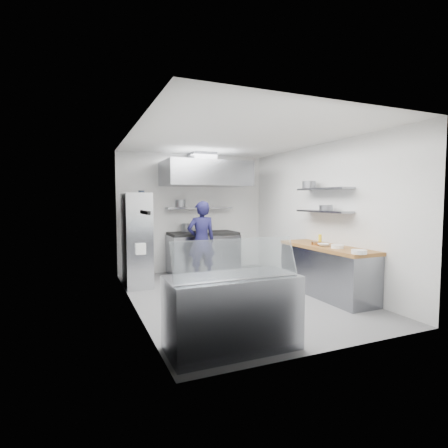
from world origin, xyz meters
name	(u,v)px	position (x,y,z in m)	size (l,w,h in m)	color
floor	(237,296)	(0.00, 0.00, 0.00)	(5.00, 5.00, 0.00)	slate
ceiling	(237,137)	(0.00, 0.00, 2.80)	(5.00, 5.00, 0.00)	silver
wall_back	(193,213)	(0.00, 2.50, 1.40)	(3.60, 0.02, 2.80)	white
wall_front	(333,228)	(0.00, -2.50, 1.40)	(3.60, 0.02, 2.80)	white
wall_left	(133,220)	(-1.80, 0.00, 1.40)	(5.00, 0.02, 2.80)	white
wall_right	(320,216)	(1.80, 0.00, 1.40)	(5.00, 0.02, 2.80)	white
gas_range	(203,254)	(0.10, 2.10, 0.45)	(1.60, 0.80, 0.90)	gray
cooktop	(203,233)	(0.10, 2.10, 0.93)	(1.57, 0.78, 0.06)	black
stock_pot_left	(187,228)	(-0.21, 2.34, 1.06)	(0.26, 0.26, 0.20)	slate
stock_pot_mid	(205,227)	(0.14, 2.07, 1.08)	(0.31, 0.31, 0.24)	slate
over_range_shelf	(199,208)	(0.10, 2.34, 1.52)	(1.60, 0.30, 0.04)	gray
shelf_pot_a	(180,203)	(-0.33, 2.49, 1.63)	(0.24, 0.24, 0.18)	slate
extractor_hood	(205,174)	(0.10, 1.93, 2.30)	(1.90, 1.15, 0.55)	gray
hood_duct	(202,158)	(0.10, 2.15, 2.68)	(0.55, 0.55, 0.24)	slate
red_firebox	(142,213)	(-1.25, 2.44, 1.42)	(0.22, 0.10, 0.26)	red
chef	(201,241)	(-0.18, 1.40, 0.84)	(0.62, 0.40, 1.69)	#121134
wire_rack	(137,240)	(-1.53, 1.44, 0.93)	(0.50, 0.90, 1.85)	silver
rack_bin_a	(140,249)	(-1.53, 1.03, 0.80)	(0.18, 0.22, 0.20)	white
rack_bin_b	(137,221)	(-1.53, 1.41, 1.30)	(0.15, 0.20, 0.17)	yellow
rack_jar	(142,195)	(-1.48, 1.08, 1.80)	(0.12, 0.12, 0.18)	black
knife_strip	(145,212)	(-1.78, -0.90, 1.55)	(0.04, 0.55, 0.05)	black
prep_counter_base	(326,272)	(1.48, -0.60, 0.42)	(0.62, 2.00, 0.84)	gray
prep_counter_top	(326,247)	(1.48, -0.60, 0.87)	(0.65, 2.04, 0.06)	#9B5F2A
plate_stack_a	(359,252)	(1.31, -1.55, 0.93)	(0.23, 0.23, 0.06)	white
plate_stack_b	(337,246)	(1.42, -0.94, 0.93)	(0.21, 0.21, 0.06)	white
copper_pan	(316,243)	(1.38, -0.44, 0.93)	(0.17, 0.17, 0.06)	#B46F32
squeeze_bottle	(320,239)	(1.51, -0.37, 0.99)	(0.06, 0.06, 0.18)	yellow
mixing_bowl	(323,245)	(1.37, -0.65, 0.92)	(0.20, 0.20, 0.05)	white
wall_shelf_lower	(323,211)	(1.64, -0.30, 1.50)	(0.30, 1.30, 0.04)	gray
wall_shelf_upper	(324,189)	(1.64, -0.30, 1.92)	(0.30, 1.30, 0.04)	gray
shelf_pot_c	(326,208)	(1.59, -0.43, 1.57)	(0.24, 0.24, 0.10)	slate
shelf_pot_d	(309,185)	(1.59, 0.09, 2.01)	(0.26, 0.26, 0.14)	slate
display_case	(232,313)	(-1.00, -2.00, 0.42)	(1.50, 0.70, 0.85)	gray
display_glass	(237,259)	(-1.00, -2.12, 1.07)	(1.47, 0.02, 0.45)	silver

